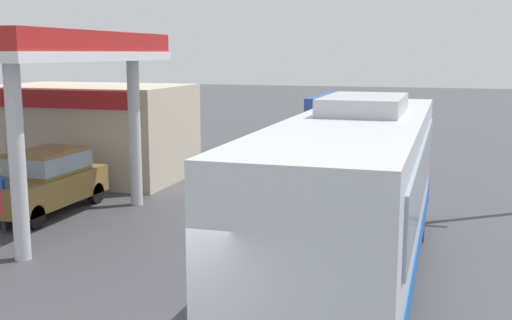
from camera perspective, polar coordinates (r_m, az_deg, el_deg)
The scene contains 6 objects.
ground at distance 27.31m, azimuth 9.22°, elevation -0.10°, with size 120.00×120.00×0.00m, color #424247.
lane_divider_stripe at distance 22.45m, azimuth 7.44°, elevation -2.16°, with size 0.16×50.00×0.01m, color #D8CC4C.
coach_bus_main at distance 12.68m, azimuth 8.93°, elevation -3.45°, with size 2.60×11.04×3.69m.
gas_station_roadside at distance 22.38m, azimuth -17.55°, elevation 4.23°, with size 9.10×11.95×5.10m.
car_at_pump at distance 19.12m, azimuth -18.47°, elevation -1.56°, with size 1.70×4.20×1.82m.
minibus_opposing_lane at distance 32.53m, azimuth 7.22°, elevation 4.12°, with size 2.04×6.13×2.44m.
Camera 1 is at (3.63, -6.68, 4.57)m, focal length 44.32 mm.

